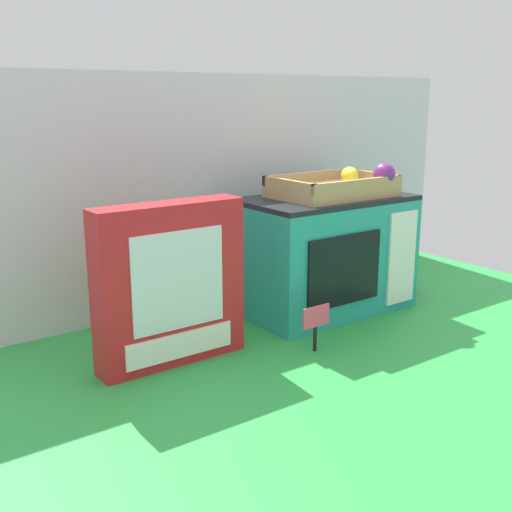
{
  "coord_description": "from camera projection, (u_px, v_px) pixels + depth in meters",
  "views": [
    {
      "loc": [
        -0.86,
        -1.08,
        0.52
      ],
      "look_at": [
        -0.06,
        0.02,
        0.18
      ],
      "focal_mm": 44.17,
      "sensor_mm": 36.0,
      "label": 1
    }
  ],
  "objects": [
    {
      "name": "ground_plane",
      "position": [
        281.0,
        328.0,
        1.46
      ],
      "size": [
        1.7,
        1.7,
        0.0
      ],
      "primitive_type": "plane",
      "color": "green",
      "rests_on": "ground"
    },
    {
      "name": "display_back_panel",
      "position": [
        214.0,
        190.0,
        1.61
      ],
      "size": [
        1.61,
        0.03,
        0.58
      ],
      "primitive_type": "cube",
      "color": "silver",
      "rests_on": "ground"
    },
    {
      "name": "toy_microwave",
      "position": [
        325.0,
        254.0,
        1.56
      ],
      "size": [
        0.42,
        0.25,
        0.29
      ],
      "color": "teal",
      "rests_on": "ground"
    },
    {
      "name": "food_groups_crate",
      "position": [
        337.0,
        187.0,
        1.53
      ],
      "size": [
        0.28,
        0.19,
        0.08
      ],
      "color": "tan",
      "rests_on": "toy_microwave"
    },
    {
      "name": "cookie_set_box",
      "position": [
        170.0,
        285.0,
        1.24
      ],
      "size": [
        0.31,
        0.07,
        0.33
      ],
      "color": "red",
      "rests_on": "ground"
    },
    {
      "name": "price_sign",
      "position": [
        316.0,
        321.0,
        1.32
      ],
      "size": [
        0.07,
        0.01,
        0.1
      ],
      "color": "black",
      "rests_on": "ground"
    },
    {
      "name": "loose_toy_apple",
      "position": [
        404.0,
        278.0,
        1.74
      ],
      "size": [
        0.07,
        0.07,
        0.07
      ],
      "primitive_type": "sphere",
      "color": "red",
      "rests_on": "ground"
    }
  ]
}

